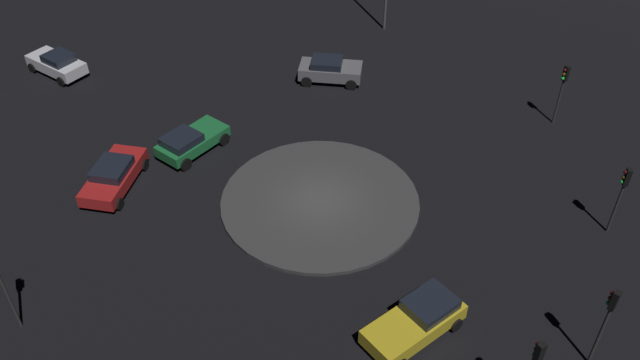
# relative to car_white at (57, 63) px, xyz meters

# --- Properties ---
(ground_plane) EXTENTS (116.53, 116.53, 0.00)m
(ground_plane) POSITION_rel_car_white_xyz_m (-21.19, 2.28, -0.78)
(ground_plane) COLOR black
(roundabout_island) EXTENTS (10.08, 10.08, 0.20)m
(roundabout_island) POSITION_rel_car_white_xyz_m (-21.19, 2.28, -0.68)
(roundabout_island) COLOR #383838
(roundabout_island) RESTS_ON ground_plane
(car_white) EXTENTS (4.24, 2.27, 1.53)m
(car_white) POSITION_rel_car_white_xyz_m (0.00, 0.00, 0.00)
(car_white) COLOR white
(car_white) RESTS_ON ground_plane
(car_grey) EXTENTS (4.36, 3.29, 1.52)m
(car_grey) POSITION_rel_car_white_xyz_m (-15.68, -8.30, 0.03)
(car_grey) COLOR slate
(car_grey) RESTS_ON ground_plane
(car_yellow) EXTENTS (3.30, 4.74, 1.52)m
(car_yellow) POSITION_rel_car_white_xyz_m (-28.71, 7.26, -0.00)
(car_yellow) COLOR gold
(car_yellow) RESTS_ON ground_plane
(car_red) EXTENTS (3.26, 4.85, 1.44)m
(car_red) POSITION_rel_car_white_xyz_m (-11.34, 6.59, -0.03)
(car_red) COLOR red
(car_red) RESTS_ON ground_plane
(car_green) EXTENTS (2.55, 4.25, 1.39)m
(car_green) POSITION_rel_car_white_xyz_m (-12.86, 2.23, -0.03)
(car_green) COLOR #1E7238
(car_green) RESTS_ON ground_plane
(traffic_light_west) EXTENTS (0.39, 0.36, 3.82)m
(traffic_light_west) POSITION_rel_car_white_xyz_m (-34.19, -2.99, 1.95)
(traffic_light_west) COLOR #2D2D2D
(traffic_light_west) RESTS_ON ground_plane
(traffic_light_west_near) EXTENTS (0.38, 0.34, 4.20)m
(traffic_light_west_near) POSITION_rel_car_white_xyz_m (-35.21, 5.09, 2.21)
(traffic_light_west_near) COLOR #2D2D2D
(traffic_light_west_near) RESTS_ON ground_plane
(traffic_light_southwest) EXTENTS (0.37, 0.40, 3.77)m
(traffic_light_southwest) POSITION_rel_car_white_xyz_m (-29.41, -10.84, 1.91)
(traffic_light_southwest) COLOR #2D2D2D
(traffic_light_southwest) RESTS_ON ground_plane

